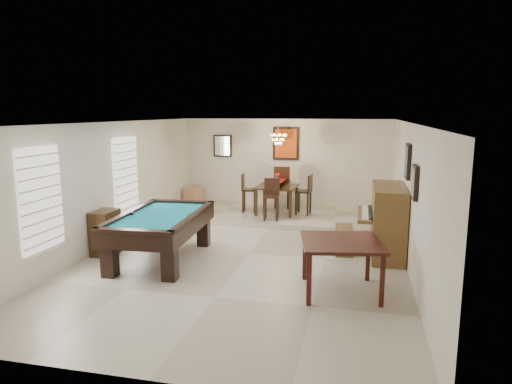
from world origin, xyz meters
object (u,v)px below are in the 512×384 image
at_px(apothecary_chest, 105,232).
at_px(chandelier, 278,135).
at_px(pool_table, 161,238).
at_px(corner_bench, 193,195).
at_px(upright_piano, 379,220).
at_px(dining_table, 277,197).
at_px(dining_chair_south, 271,200).
at_px(dining_chair_east, 303,195).
at_px(dining_chair_north, 282,187).
at_px(square_table, 341,267).
at_px(piano_bench, 344,240).
at_px(flower_vase, 277,177).
at_px(dining_chair_west, 249,193).

relative_size(apothecary_chest, chandelier, 1.48).
bearing_deg(pool_table, corner_bench, 100.15).
relative_size(upright_piano, dining_table, 1.59).
xyz_separation_m(dining_chair_south, dining_chair_east, (0.70, 0.82, 0.01)).
relative_size(dining_chair_north, chandelier, 1.99).
bearing_deg(square_table, dining_chair_east, 103.74).
distance_m(dining_chair_north, dining_chair_east, 0.98).
bearing_deg(dining_chair_south, square_table, -70.79).
relative_size(piano_bench, corner_bench, 1.69).
distance_m(dining_table, dining_chair_south, 0.79).
distance_m(dining_chair_south, dining_chair_east, 1.08).
distance_m(dining_table, chandelier, 1.65).
bearing_deg(dining_chair_east, upright_piano, 40.56).
xyz_separation_m(flower_vase, dining_chair_east, (0.71, 0.04, -0.45)).
height_order(dining_chair_north, dining_chair_west, dining_chair_north).
bearing_deg(piano_bench, apothecary_chest, -164.89).
xyz_separation_m(dining_chair_north, dining_chair_east, (0.69, -0.69, -0.07)).
bearing_deg(corner_bench, dining_chair_south, -30.57).
xyz_separation_m(upright_piano, dining_table, (-2.55, 2.71, -0.14)).
xyz_separation_m(dining_chair_south, corner_bench, (-2.67, 1.58, -0.29)).
relative_size(dining_table, corner_bench, 2.03).
xyz_separation_m(square_table, dining_chair_west, (-2.65, 4.85, 0.22)).
bearing_deg(dining_chair_east, dining_chair_south, -33.82).
bearing_deg(dining_table, dining_chair_north, 88.39).
xyz_separation_m(upright_piano, corner_bench, (-5.21, 3.50, -0.34)).
bearing_deg(flower_vase, apothecary_chest, -125.18).
distance_m(pool_table, dining_chair_west, 4.06).
bearing_deg(upright_piano, dining_table, 133.20).
bearing_deg(apothecary_chest, piano_bench, 15.11).
xyz_separation_m(pool_table, dining_chair_north, (1.55, 4.69, 0.28)).
relative_size(apothecary_chest, dining_chair_north, 0.74).
bearing_deg(dining_chair_south, dining_table, 84.22).
bearing_deg(upright_piano, square_table, -107.04).
xyz_separation_m(apothecary_chest, dining_chair_east, (3.45, 3.93, 0.20)).
distance_m(square_table, corner_bench, 7.24).
height_order(piano_bench, flower_vase, flower_vase).
height_order(piano_bench, dining_chair_west, dining_chair_west).
distance_m(dining_chair_south, dining_chair_north, 1.52).
bearing_deg(dining_chair_west, piano_bench, -143.05).
bearing_deg(flower_vase, square_table, -68.57).
bearing_deg(pool_table, dining_table, 65.57).
bearing_deg(pool_table, apothecary_chest, 173.69).
xyz_separation_m(dining_table, dining_chair_south, (0.00, -0.79, 0.09)).
xyz_separation_m(flower_vase, dining_chair_north, (0.02, 0.73, -0.38)).
distance_m(square_table, flower_vase, 5.23).
bearing_deg(dining_chair_south, upright_piano, -42.98).
distance_m(piano_bench, dining_table, 3.26).
xyz_separation_m(dining_chair_north, dining_chair_west, (-0.78, -0.71, -0.07)).
bearing_deg(chandelier, flower_vase, 135.74).
bearing_deg(piano_bench, flower_vase, 125.20).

